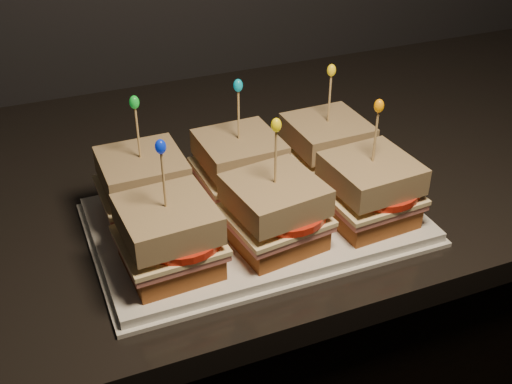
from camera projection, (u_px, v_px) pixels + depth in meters
name	position (u px, v px, depth m)	size (l,w,h in m)	color
cabinet	(264.00, 369.00, 1.28)	(2.17, 0.68, 0.90)	black
granite_slab	(265.00, 166.00, 1.02)	(2.21, 0.72, 0.04)	black
platter	(256.00, 221.00, 0.85)	(0.42, 0.26, 0.02)	silver
platter_rim	(256.00, 225.00, 0.85)	(0.43, 0.27, 0.01)	silver
sandwich_0_bread_bot	(146.00, 205.00, 0.84)	(0.10, 0.10, 0.03)	brown
sandwich_0_ham	(145.00, 193.00, 0.83)	(0.11, 0.11, 0.01)	#C26C5F
sandwich_0_cheese	(144.00, 189.00, 0.83)	(0.11, 0.11, 0.01)	#FCE4A1
sandwich_0_tomato	(154.00, 184.00, 0.82)	(0.10, 0.10, 0.01)	red
sandwich_0_bread_top	(142.00, 169.00, 0.81)	(0.10, 0.10, 0.03)	#5C3713
sandwich_0_pick	(138.00, 136.00, 0.78)	(0.00, 0.00, 0.09)	tan
sandwich_0_frill	(134.00, 102.00, 0.76)	(0.01, 0.01, 0.02)	green
sandwich_1_bread_bot	(240.00, 185.00, 0.88)	(0.10, 0.10, 0.03)	brown
sandwich_1_ham	(240.00, 173.00, 0.87)	(0.11, 0.11, 0.01)	#C26C5F
sandwich_1_cheese	(239.00, 169.00, 0.87)	(0.11, 0.11, 0.01)	#FCE4A1
sandwich_1_tomato	(249.00, 165.00, 0.86)	(0.10, 0.10, 0.01)	red
sandwich_1_bread_top	(239.00, 150.00, 0.85)	(0.10, 0.10, 0.03)	#5C3713
sandwich_1_pick	(239.00, 118.00, 0.83)	(0.00, 0.00, 0.09)	tan
sandwich_1_frill	(238.00, 85.00, 0.80)	(0.01, 0.01, 0.02)	#0697B4
sandwich_2_bread_bot	(325.00, 166.00, 0.92)	(0.10, 0.10, 0.03)	brown
sandwich_2_ham	(326.00, 155.00, 0.91)	(0.11, 0.11, 0.01)	#C26C5F
sandwich_2_cheese	(326.00, 151.00, 0.91)	(0.11, 0.11, 0.01)	#FCE4A1
sandwich_2_tomato	(336.00, 147.00, 0.91)	(0.10, 0.10, 0.01)	red
sandwich_2_bread_top	(327.00, 133.00, 0.89)	(0.10, 0.10, 0.03)	#5C3713
sandwich_2_pick	(329.00, 102.00, 0.87)	(0.00, 0.00, 0.09)	tan
sandwich_2_frill	(332.00, 70.00, 0.84)	(0.01, 0.01, 0.02)	yellow
sandwich_3_bread_bot	(171.00, 257.00, 0.75)	(0.10, 0.10, 0.03)	brown
sandwich_3_ham	(170.00, 245.00, 0.74)	(0.11, 0.11, 0.01)	#C26C5F
sandwich_3_cheese	(169.00, 240.00, 0.73)	(0.11, 0.11, 0.01)	#FCE4A1
sandwich_3_tomato	(180.00, 235.00, 0.73)	(0.10, 0.10, 0.01)	red
sandwich_3_bread_top	(167.00, 219.00, 0.72)	(0.10, 0.10, 0.03)	#5C3713
sandwich_3_pick	(164.00, 183.00, 0.69)	(0.00, 0.00, 0.09)	tan
sandwich_3_frill	(161.00, 147.00, 0.67)	(0.01, 0.01, 0.02)	#0825DE
sandwich_4_bread_bot	(274.00, 232.00, 0.79)	(0.10, 0.10, 0.03)	brown
sandwich_4_ham	(274.00, 220.00, 0.78)	(0.11, 0.11, 0.01)	#C26C5F
sandwich_4_cheese	(275.00, 215.00, 0.78)	(0.11, 0.11, 0.01)	#FCE4A1
sandwich_4_tomato	(286.00, 211.00, 0.77)	(0.10, 0.10, 0.01)	red
sandwich_4_bread_top	(275.00, 195.00, 0.76)	(0.10, 0.10, 0.03)	#5C3713
sandwich_4_pick	(276.00, 160.00, 0.73)	(0.00, 0.00, 0.09)	tan
sandwich_4_frill	(276.00, 125.00, 0.71)	(0.01, 0.01, 0.02)	yellow
sandwich_5_bread_bot	(367.00, 209.00, 0.83)	(0.10, 0.10, 0.03)	brown
sandwich_5_ham	(369.00, 197.00, 0.82)	(0.11, 0.11, 0.01)	#C26C5F
sandwich_5_cheese	(369.00, 193.00, 0.82)	(0.11, 0.11, 0.01)	#FCE4A1
sandwich_5_tomato	(380.00, 188.00, 0.81)	(0.10, 0.10, 0.01)	red
sandwich_5_bread_top	(371.00, 173.00, 0.80)	(0.10, 0.10, 0.03)	#5C3713
sandwich_5_pick	(375.00, 140.00, 0.78)	(0.00, 0.00, 0.09)	tan
sandwich_5_frill	(379.00, 106.00, 0.75)	(0.01, 0.01, 0.02)	orange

